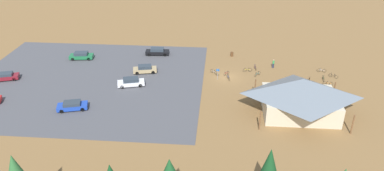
{
  "coord_description": "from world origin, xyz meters",
  "views": [
    {
      "loc": [
        1.52,
        60.01,
        29.61
      ],
      "look_at": [
        5.93,
        5.94,
        1.2
      ],
      "focal_mm": 34.39,
      "sensor_mm": 36.0,
      "label": 1
    }
  ],
  "objects": [
    {
      "name": "car_white_back_corner",
      "position": [
        16.6,
        4.73,
        0.78
      ],
      "size": [
        4.86,
        2.81,
        1.5
      ],
      "color": "white",
      "rests_on": "parking_lot_asphalt"
    },
    {
      "name": "bicycle_black_yard_left",
      "position": [
        -19.11,
        -1.48,
        0.35
      ],
      "size": [
        1.45,
        1.02,
        0.81
      ],
      "color": "black",
      "rests_on": "ground"
    },
    {
      "name": "car_green_mid_lot",
      "position": [
        29.19,
        -5.96,
        0.77
      ],
      "size": [
        4.79,
        2.38,
        1.45
      ],
      "color": "#1E6B3D",
      "rests_on": "parking_lot_asphalt"
    },
    {
      "name": "parking_lot_asphalt",
      "position": [
        24.76,
        3.26,
        0.03
      ],
      "size": [
        40.88,
        34.85,
        0.05
      ],
      "primitive_type": "cube",
      "color": "#4C4C51",
      "rests_on": "ground"
    },
    {
      "name": "bicycle_blue_yard_center",
      "position": [
        -0.18,
        0.77,
        0.38
      ],
      "size": [
        0.6,
        1.64,
        0.85
      ],
      "color": "black",
      "rests_on": "ground"
    },
    {
      "name": "car_tan_far_end",
      "position": [
        15.24,
        -0.73,
        0.76
      ],
      "size": [
        4.57,
        2.61,
        1.44
      ],
      "color": "tan",
      "rests_on": "parking_lot_asphalt"
    },
    {
      "name": "bicycle_red_edge_south",
      "position": [
        0.14,
        -1.0,
        0.35
      ],
      "size": [
        1.01,
        1.31,
        0.77
      ],
      "color": "black",
      "rests_on": "ground"
    },
    {
      "name": "lot_sign",
      "position": [
        1.76,
        1.05,
        1.41
      ],
      "size": [
        0.56,
        0.08,
        2.2
      ],
      "color": "#99999E",
      "rests_on": "ground"
    },
    {
      "name": "bicycle_orange_lone_west",
      "position": [
        -14.45,
        0.68,
        0.38
      ],
      "size": [
        0.48,
        1.66,
        0.85
      ],
      "color": "black",
      "rests_on": "ground"
    },
    {
      "name": "bicycle_green_yard_front",
      "position": [
        -17.08,
        -0.22,
        0.36
      ],
      "size": [
        0.48,
        1.71,
        0.78
      ],
      "color": "black",
      "rests_on": "ground"
    },
    {
      "name": "visitor_by_pavilion",
      "position": [
        -8.74,
        -4.91,
        0.9
      ],
      "size": [
        0.4,
        0.37,
        1.72
      ],
      "color": "#2D3347",
      "rests_on": "ground"
    },
    {
      "name": "bicycle_white_edge_north",
      "position": [
        -17.53,
        -3.67,
        0.36
      ],
      "size": [
        1.66,
        0.5,
        0.8
      ],
      "color": "black",
      "rests_on": "ground"
    },
    {
      "name": "car_black_aisle_side",
      "position": [
        14.35,
        -9.38,
        0.77
      ],
      "size": [
        4.86,
        2.03,
        1.46
      ],
      "color": "black",
      "rests_on": "parking_lot_asphalt"
    },
    {
      "name": "bicycle_yellow_front_row",
      "position": [
        -3.75,
        -2.74,
        0.38
      ],
      "size": [
        1.72,
        0.48,
        0.8
      ],
      "color": "black",
      "rests_on": "ground"
    },
    {
      "name": "bicycle_purple_mid_cluster",
      "position": [
        -5.29,
        -3.92,
        0.37
      ],
      "size": [
        0.48,
        1.69,
        0.85
      ],
      "color": "black",
      "rests_on": "ground"
    },
    {
      "name": "trash_bin",
      "position": [
        -0.96,
        -9.98,
        0.45
      ],
      "size": [
        0.6,
        0.6,
        0.9
      ],
      "primitive_type": "cylinder",
      "color": "brown",
      "rests_on": "ground"
    },
    {
      "name": "car_maroon_second_row",
      "position": [
        39.4,
        4.25,
        0.72
      ],
      "size": [
        4.68,
        3.01,
        1.34
      ],
      "color": "maroon",
      "rests_on": "parking_lot_asphalt"
    },
    {
      "name": "bicycle_silver_by_bin",
      "position": [
        2.5,
        -1.4,
        0.36
      ],
      "size": [
        1.3,
        1.21,
        0.77
      ],
      "color": "black",
      "rests_on": "ground"
    },
    {
      "name": "bike_pavilion",
      "position": [
        -10.73,
        11.37,
        3.21
      ],
      "size": [
        12.91,
        10.11,
        5.81
      ],
      "color": "beige",
      "rests_on": "ground"
    },
    {
      "name": "bicycle_teal_yard_right",
      "position": [
        -5.51,
        -1.16,
        0.36
      ],
      "size": [
        1.17,
        1.33,
        0.81
      ],
      "color": "black",
      "rests_on": "ground"
    },
    {
      "name": "bicycle_orange_near_sign",
      "position": [
        -17.44,
        1.67,
        0.35
      ],
      "size": [
        1.65,
        0.53,
        0.78
      ],
      "color": "black",
      "rests_on": "ground"
    },
    {
      "name": "ground",
      "position": [
        0.0,
        0.0,
        0.0
      ],
      "size": [
        160.0,
        160.0,
        0.0
      ],
      "primitive_type": "plane",
      "color": "olive",
      "rests_on": "ground"
    },
    {
      "name": "car_blue_front_row",
      "position": [
        23.8,
        13.15,
        0.72
      ],
      "size": [
        4.85,
        2.98,
        1.32
      ],
      "color": "#1E42B2",
      "rests_on": "parking_lot_asphalt"
    }
  ]
}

